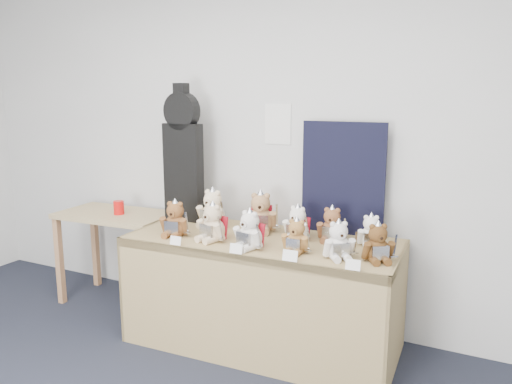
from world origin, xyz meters
The scene contains 21 objects.
room_shell centered at (0.02, 2.49, 1.52)m, with size 6.00×6.00×6.00m.
display_table centered at (0.12, 1.95, 0.61)m, with size 1.89×0.85×0.77m.
side_table centered at (-1.30, 2.15, 0.65)m, with size 0.96×0.57×0.78m.
guitar_case centered at (-0.65, 2.22, 1.29)m, with size 0.32×0.11×1.05m.
navy_board centered at (0.56, 2.39, 1.17)m, with size 0.59×0.02×0.79m, color black.
red_cup centered at (-1.23, 2.12, 0.83)m, with size 0.08×0.08×0.11m, color red.
teddy_front_far_left centered at (-0.45, 1.82, 0.88)m, with size 0.23×0.20×0.28m.
teddy_front_left centered at (-0.16, 1.83, 0.89)m, with size 0.24×0.22×0.29m.
teddy_front_centre centered at (0.14, 1.79, 0.88)m, with size 0.23×0.21×0.28m.
teddy_front_right centered at (0.44, 1.85, 0.87)m, with size 0.20×0.16×0.24m.
teddy_front_far_right centered at (0.71, 1.85, 0.88)m, with size 0.21×0.21×0.26m.
teddy_front_end centered at (0.93, 1.90, 0.88)m, with size 0.22×0.21×0.26m.
teddy_back_left centered at (-0.35, 2.15, 0.90)m, with size 0.26×0.21×0.32m.
teddy_back_centre_left centered at (0.03, 2.18, 0.90)m, with size 0.27×0.25×0.33m.
teddy_back_centre_right centered at (0.33, 2.12, 0.88)m, with size 0.21×0.19×0.26m.
teddy_back_right centered at (0.56, 2.18, 0.88)m, with size 0.22×0.18×0.26m.
teddy_back_end centered at (0.82, 2.18, 0.87)m, with size 0.20×0.18×0.24m.
entry_card_a centered at (-0.32, 1.63, 0.80)m, with size 0.08×0.00×0.06m, color white.
entry_card_b centered at (0.12, 1.65, 0.81)m, with size 0.09×0.00×0.06m, color white.
entry_card_c centered at (0.47, 1.67, 0.81)m, with size 0.09×0.00×0.07m, color white.
entry_card_d centered at (0.84, 1.69, 0.81)m, with size 0.08×0.00×0.06m, color white.
Camera 1 is at (1.54, -0.93, 1.74)m, focal length 35.00 mm.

